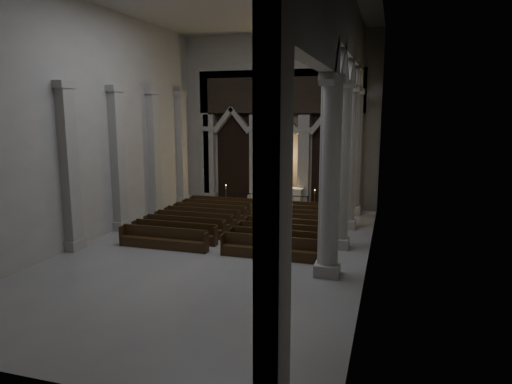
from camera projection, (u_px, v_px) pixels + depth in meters
room at (221, 90)px, 21.33m from camera, size 24.00×24.10×12.00m
sanctuary_wall at (280, 111)px, 32.38m from camera, size 14.00×0.77×12.00m
right_arcade at (343, 85)px, 20.99m from camera, size 1.00×24.00×12.00m
left_pilasters at (137, 158)px, 27.19m from camera, size 0.60×13.00×8.03m
sanctuary_step at (276, 204)px, 32.65m from camera, size 8.50×2.60×0.15m
altar at (288, 195)px, 32.62m from camera, size 2.17×0.87×1.10m
altar_rail at (271, 199)px, 31.39m from camera, size 5.18×0.09×1.02m
candle_stand_left at (226, 200)px, 32.44m from camera, size 0.25×0.25×1.50m
candle_stand_right at (314, 205)px, 30.75m from camera, size 0.25×0.25×1.47m
pews at (242, 226)px, 25.47m from camera, size 10.04×8.78×1.03m
worshipper at (281, 206)px, 29.48m from camera, size 0.50×0.41×1.20m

